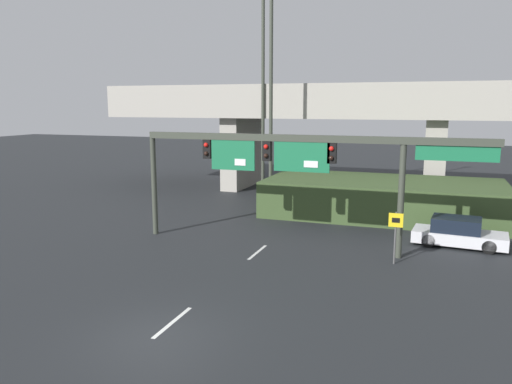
{
  "coord_description": "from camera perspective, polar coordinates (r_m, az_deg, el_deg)",
  "views": [
    {
      "loc": [
        7.47,
        -12.02,
        6.79
      ],
      "look_at": [
        0.0,
        8.87,
        2.88
      ],
      "focal_mm": 35.0,
      "sensor_mm": 36.0,
      "label": 1
    }
  ],
  "objects": [
    {
      "name": "lane_markings",
      "position": [
        27.06,
        3.01,
        -4.55
      ],
      "size": [
        0.14,
        42.57,
        0.01
      ],
      "color": "silver",
      "rests_on": "ground"
    },
    {
      "name": "highway_light_pole_far",
      "position": [
        33.51,
        1.74,
        14.35
      ],
      "size": [
        0.7,
        0.36,
        17.92
      ],
      "color": "#383D33",
      "rests_on": "ground"
    },
    {
      "name": "grass_embankment",
      "position": [
        31.71,
        14.28,
        -0.67
      ],
      "size": [
        14.16,
        6.72,
        2.2
      ],
      "color": "#384C28",
      "rests_on": "ground"
    },
    {
      "name": "signal_gantry",
      "position": [
        23.4,
        4.21,
        4.16
      ],
      "size": [
        16.51,
        0.44,
        5.4
      ],
      "color": "#383D33",
      "rests_on": "ground"
    },
    {
      "name": "ground_plane",
      "position": [
        15.7,
        -11.4,
        -15.85
      ],
      "size": [
        160.0,
        160.0,
        0.0
      ],
      "primitive_type": "plane",
      "color": "black"
    },
    {
      "name": "speed_limit_sign",
      "position": [
        22.13,
        15.65,
        -4.23
      ],
      "size": [
        0.6,
        0.11,
        2.29
      ],
      "color": "#4C4C4C",
      "rests_on": "ground"
    },
    {
      "name": "overpass_bridge",
      "position": [
        39.6,
        8.9,
        8.61
      ],
      "size": [
        35.68,
        8.28,
        8.25
      ],
      "color": "#A39E93",
      "rests_on": "ground"
    },
    {
      "name": "parked_sedan_near_right",
      "position": [
        26.12,
        22.11,
        -4.37
      ],
      "size": [
        4.43,
        2.19,
        1.4
      ],
      "rotation": [
        0.0,
        0.0,
        -0.09
      ],
      "color": "silver",
      "rests_on": "ground"
    },
    {
      "name": "highway_light_pole_near",
      "position": [
        36.68,
        0.81,
        11.56
      ],
      "size": [
        0.7,
        0.36,
        14.84
      ],
      "color": "#383D33",
      "rests_on": "ground"
    }
  ]
}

